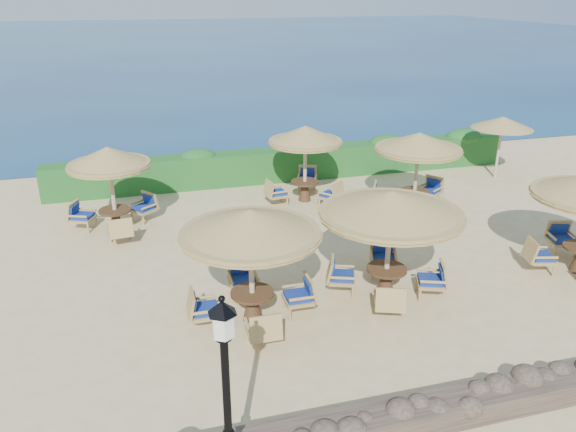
{
  "coord_description": "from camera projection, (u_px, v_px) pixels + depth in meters",
  "views": [
    {
      "loc": [
        -5.62,
        -12.84,
        6.91
      ],
      "look_at": [
        -1.95,
        0.42,
        1.3
      ],
      "focal_mm": 35.0,
      "sensor_mm": 36.0,
      "label": 1
    }
  ],
  "objects": [
    {
      "name": "lamp_post",
      "position": [
        228.0,
        413.0,
        7.61
      ],
      "size": [
        0.44,
        0.44,
        3.31
      ],
      "color": "black",
      "rests_on": "ground"
    },
    {
      "name": "cafe_set_0",
      "position": [
        251.0,
        243.0,
        11.88
      ],
      "size": [
        3.06,
        3.06,
        2.65
      ],
      "color": "tan",
      "rests_on": "ground"
    },
    {
      "name": "sea",
      "position": [
        168.0,
        41.0,
        77.92
      ],
      "size": [
        160.0,
        160.0,
        0.0
      ],
      "primitive_type": "plane",
      "color": "navy",
      "rests_on": "ground"
    },
    {
      "name": "hedge",
      "position": [
        290.0,
        164.0,
        21.65
      ],
      "size": [
        18.0,
        0.9,
        1.2
      ],
      "primitive_type": "cube",
      "color": "#184B1C",
      "rests_on": "ground"
    },
    {
      "name": "cafe_set_4",
      "position": [
        305.0,
        149.0,
        18.96
      ],
      "size": [
        2.69,
        2.75,
        2.65
      ],
      "color": "tan",
      "rests_on": "ground"
    },
    {
      "name": "ground",
      "position": [
        360.0,
        258.0,
        15.45
      ],
      "size": [
        120.0,
        120.0,
        0.0
      ],
      "primitive_type": "plane",
      "color": "#CCB681",
      "rests_on": "ground"
    },
    {
      "name": "cafe_set_5",
      "position": [
        418.0,
        155.0,
        18.04
      ],
      "size": [
        2.8,
        2.81,
        2.65
      ],
      "color": "tan",
      "rests_on": "ground"
    },
    {
      "name": "stone_wall",
      "position": [
        496.0,
        399.0,
        9.83
      ],
      "size": [
        15.0,
        0.65,
        0.44
      ],
      "primitive_type": "cube",
      "color": "brown",
      "rests_on": "ground"
    },
    {
      "name": "cafe_set_1",
      "position": [
        390.0,
        220.0,
        12.91
      ],
      "size": [
        3.39,
        3.39,
        2.65
      ],
      "color": "tan",
      "rests_on": "ground"
    },
    {
      "name": "cafe_set_3",
      "position": [
        110.0,
        175.0,
        16.49
      ],
      "size": [
        2.75,
        2.65,
        2.65
      ],
      "color": "tan",
      "rests_on": "ground"
    },
    {
      "name": "extra_parasol",
      "position": [
        503.0,
        123.0,
        21.2
      ],
      "size": [
        2.3,
        2.3,
        2.41
      ],
      "color": "tan",
      "rests_on": "ground"
    }
  ]
}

